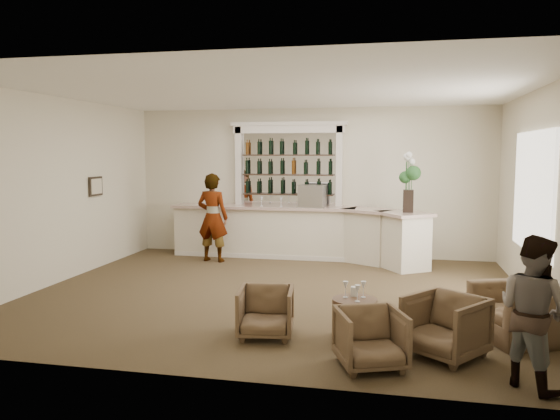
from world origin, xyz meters
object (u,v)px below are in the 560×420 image
(bar_counter, at_px, (299,233))
(flower_vase, at_px, (409,179))
(cocktail_table, at_px, (354,318))
(armchair_right, at_px, (445,326))
(armchair_center, at_px, (371,338))
(armchair_far, at_px, (519,313))
(espresso_machine, at_px, (312,196))
(armchair_left, at_px, (266,312))
(sommelier, at_px, (213,218))
(guest, at_px, (533,311))

(bar_counter, distance_m, flower_vase, 2.66)
(cocktail_table, distance_m, armchair_right, 1.14)
(armchair_center, relative_size, armchair_right, 0.90)
(armchair_far, xyz_separation_m, espresso_machine, (-3.29, 4.56, 1.05))
(cocktail_table, height_order, flower_vase, flower_vase)
(bar_counter, relative_size, espresso_machine, 10.48)
(bar_counter, xyz_separation_m, armchair_right, (2.62, -5.36, -0.22))
(cocktail_table, xyz_separation_m, armchair_left, (-1.10, -0.18, 0.07))
(espresso_machine, bearing_deg, sommelier, -158.06)
(guest, bearing_deg, cocktail_table, 18.67)
(sommelier, xyz_separation_m, armchair_right, (4.38, -4.70, -0.59))
(armchair_far, bearing_deg, sommelier, -149.12)
(cocktail_table, relative_size, flower_vase, 0.48)
(armchair_center, bearing_deg, armchair_right, 9.75)
(cocktail_table, height_order, armchair_far, armchair_far)
(sommelier, xyz_separation_m, espresso_machine, (2.04, 0.66, 0.44))
(cocktail_table, distance_m, espresso_machine, 5.23)
(armchair_center, bearing_deg, flower_vase, 63.86)
(bar_counter, xyz_separation_m, guest, (3.38, -6.00, 0.19))
(armchair_right, bearing_deg, espresso_machine, 151.54)
(bar_counter, height_order, sommelier, sommelier)
(sommelier, xyz_separation_m, armchair_center, (3.56, -5.19, -0.62))
(armchair_right, bearing_deg, guest, -1.75)
(bar_counter, bearing_deg, armchair_left, -84.82)
(armchair_right, bearing_deg, armchair_left, -148.60)
(armchair_left, relative_size, armchair_center, 0.99)
(sommelier, relative_size, armchair_right, 2.41)
(bar_counter, bearing_deg, flower_vase, -14.49)
(cocktail_table, height_order, armchair_left, armchair_left)
(cocktail_table, height_order, guest, guest)
(bar_counter, relative_size, flower_vase, 4.85)
(sommelier, relative_size, armchair_far, 1.87)
(bar_counter, height_order, armchair_left, bar_counter)
(bar_counter, xyz_separation_m, sommelier, (-1.76, -0.66, 0.37))
(armchair_right, bearing_deg, armchair_center, -111.37)
(cocktail_table, xyz_separation_m, espresso_machine, (-1.29, 4.94, 1.13))
(cocktail_table, height_order, armchair_center, armchair_center)
(armchair_far, height_order, espresso_machine, espresso_machine)
(armchair_center, xyz_separation_m, espresso_machine, (-1.52, 5.85, 1.06))
(armchair_center, bearing_deg, cocktail_table, 83.77)
(bar_counter, xyz_separation_m, armchair_far, (3.56, -4.55, -0.25))
(cocktail_table, xyz_separation_m, armchair_center, (0.24, -0.91, 0.07))
(cocktail_table, height_order, armchair_right, armchair_right)
(sommelier, relative_size, armchair_left, 2.71)
(guest, distance_m, flower_vase, 5.61)
(armchair_center, height_order, armchair_far, armchair_far)
(bar_counter, distance_m, espresso_machine, 0.85)
(sommelier, distance_m, armchair_right, 6.45)
(armchair_far, bearing_deg, espresso_machine, -167.13)
(armchair_center, bearing_deg, bar_counter, 86.23)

